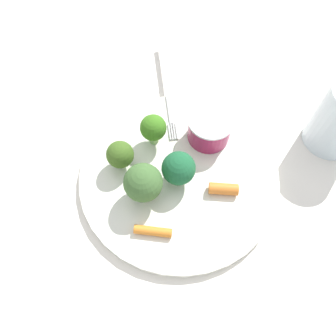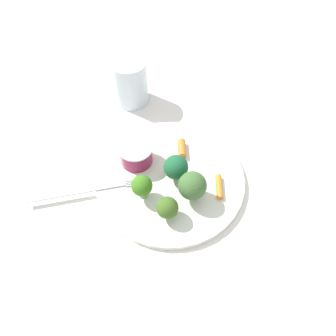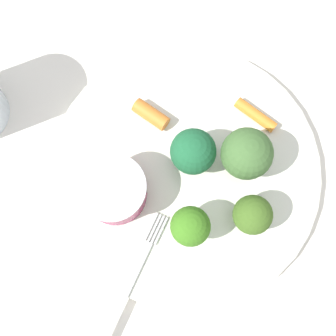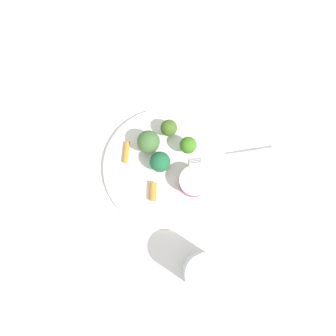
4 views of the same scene
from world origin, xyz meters
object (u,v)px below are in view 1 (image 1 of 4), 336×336
object	(u,v)px
broccoli_floret_1	(179,169)
carrot_stick_0	(153,231)
broccoli_floret_3	(120,154)
fork	(167,88)
broccoli_floret_2	(143,183)
carrot_stick_1	(223,189)
broccoli_floret_0	(153,128)
sauce_cup	(209,129)
plate	(179,175)

from	to	relation	value
broccoli_floret_1	carrot_stick_0	world-z (taller)	broccoli_floret_1
broccoli_floret_3	fork	size ratio (longest dim) A/B	0.23
broccoli_floret_2	broccoli_floret_3	size ratio (longest dim) A/B	1.33
carrot_stick_0	carrot_stick_1	world-z (taller)	carrot_stick_1
carrot_stick_1	fork	bearing A→B (deg)	31.71
broccoli_floret_0	sauce_cup	bearing A→B (deg)	-75.43
broccoli_floret_2	fork	xyz separation A→B (m)	(0.18, 0.00, -0.03)
broccoli_floret_2	carrot_stick_0	bearing A→B (deg)	-157.88
broccoli_floret_1	fork	xyz separation A→B (m)	(0.15, 0.04, -0.03)
broccoli_floret_3	carrot_stick_0	bearing A→B (deg)	-146.50
plate	carrot_stick_1	size ratio (longest dim) A/B	7.20
sauce_cup	broccoli_floret_1	size ratio (longest dim) A/B	1.19
plate	sauce_cup	xyz separation A→B (m)	(0.06, -0.03, 0.03)
broccoli_floret_3	carrot_stick_0	world-z (taller)	broccoli_floret_3
plate	carrot_stick_1	bearing A→B (deg)	-106.89
sauce_cup	carrot_stick_0	distance (m)	0.16
broccoli_floret_0	carrot_stick_1	distance (m)	0.12
sauce_cup	broccoli_floret_1	xyz separation A→B (m)	(-0.07, 0.03, 0.01)
broccoli_floret_2	carrot_stick_1	size ratio (longest dim) A/B	1.60
broccoli_floret_1	fork	size ratio (longest dim) A/B	0.26
plate	broccoli_floret_3	world-z (taller)	broccoli_floret_3
broccoli_floret_2	broccoli_floret_1	bearing A→B (deg)	-54.17
broccoli_floret_0	carrot_stick_1	bearing A→B (deg)	-121.63
broccoli_floret_2	broccoli_floret_0	bearing A→B (deg)	2.05
broccoli_floret_3	sauce_cup	bearing A→B (deg)	-60.24
sauce_cup	broccoli_floret_0	distance (m)	0.08
plate	carrot_stick_1	xyz separation A→B (m)	(-0.02, -0.06, 0.01)
carrot_stick_0	broccoli_floret_3	bearing A→B (deg)	33.50
broccoli_floret_2	fork	size ratio (longest dim) A/B	0.30
broccoli_floret_2	broccoli_floret_3	distance (m)	0.06
broccoli_floret_1	carrot_stick_1	xyz separation A→B (m)	(-0.01, -0.06, -0.02)
broccoli_floret_0	broccoli_floret_1	distance (m)	0.07
broccoli_floret_0	broccoli_floret_2	size ratio (longest dim) A/B	0.84
broccoli_floret_0	carrot_stick_1	size ratio (longest dim) A/B	1.34
carrot_stick_0	broccoli_floret_1	bearing A→B (deg)	-14.76
broccoli_floret_0	fork	size ratio (longest dim) A/B	0.26
sauce_cup	broccoli_floret_0	world-z (taller)	broccoli_floret_0
broccoli_floret_1	broccoli_floret_3	bearing A→B (deg)	82.07
broccoli_floret_0	carrot_stick_0	size ratio (longest dim) A/B	1.09
plate	broccoli_floret_0	bearing A→B (deg)	43.25
broccoli_floret_3	fork	xyz separation A→B (m)	(0.14, -0.04, -0.02)
broccoli_floret_2	fork	world-z (taller)	broccoli_floret_2
broccoli_floret_1	plate	bearing A→B (deg)	4.47
sauce_cup	broccoli_floret_1	world-z (taller)	broccoli_floret_1
broccoli_floret_2	broccoli_floret_3	bearing A→B (deg)	44.17
broccoli_floret_0	carrot_stick_0	bearing A→B (deg)	-170.27
sauce_cup	fork	distance (m)	0.11
fork	carrot_stick_0	bearing A→B (deg)	-174.95
carrot_stick_0	fork	distance (m)	0.23
plate	fork	world-z (taller)	fork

